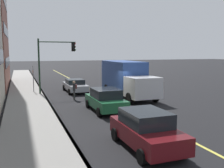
% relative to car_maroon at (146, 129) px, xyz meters
% --- Properties ---
extents(ground, '(200.00, 200.00, 0.00)m').
position_rel_car_maroon_xyz_m(ground, '(9.88, -2.39, -0.83)').
color(ground, black).
extents(sidewalk_slab, '(80.00, 3.29, 0.15)m').
position_rel_car_maroon_xyz_m(sidewalk_slab, '(9.88, 4.43, -0.76)').
color(sidewalk_slab, gray).
rests_on(sidewalk_slab, ground).
extents(curb_edge, '(80.00, 0.16, 0.15)m').
position_rel_car_maroon_xyz_m(curb_edge, '(9.88, 2.86, -0.76)').
color(curb_edge, slate).
rests_on(curb_edge, ground).
extents(lane_stripe_center, '(80.00, 0.16, 0.01)m').
position_rel_car_maroon_xyz_m(lane_stripe_center, '(9.88, -2.39, -0.83)').
color(lane_stripe_center, '#D8CC4C').
rests_on(lane_stripe_center, ground).
extents(car_maroon, '(4.15, 2.01, 1.64)m').
position_rel_car_maroon_xyz_m(car_maroon, '(0.00, 0.00, 0.00)').
color(car_maroon, '#591116').
rests_on(car_maroon, ground).
extents(car_green, '(4.23, 2.06, 1.59)m').
position_rel_car_maroon_xyz_m(car_green, '(7.17, -0.61, -0.02)').
color(car_green, '#1E6038').
rests_on(car_green, ground).
extents(car_silver, '(4.71, 2.00, 1.33)m').
position_rel_car_maroon_xyz_m(car_silver, '(16.36, -0.39, -0.15)').
color(car_silver, '#A8AAB2').
rests_on(car_silver, ground).
extents(truck_blue, '(8.11, 2.64, 3.25)m').
position_rel_car_maroon_xyz_m(truck_blue, '(12.17, -4.36, 0.87)').
color(truck_blue, silver).
rests_on(truck_blue, ground).
extents(pedestrian_with_backpack, '(0.43, 0.42, 1.67)m').
position_rel_car_maroon_xyz_m(pedestrian_with_backpack, '(12.04, 0.59, 0.14)').
color(pedestrian_with_backpack, '#383838').
rests_on(pedestrian_with_backpack, ground).
extents(traffic_light_mast, '(0.28, 3.64, 5.37)m').
position_rel_car_maroon_xyz_m(traffic_light_mast, '(15.61, 1.78, 2.85)').
color(traffic_light_mast, '#1E3823').
rests_on(traffic_light_mast, ground).
extents(street_sign_post, '(0.60, 0.08, 2.72)m').
position_rel_car_maroon_xyz_m(street_sign_post, '(17.09, 3.69, 0.77)').
color(street_sign_post, slate).
rests_on(street_sign_post, ground).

